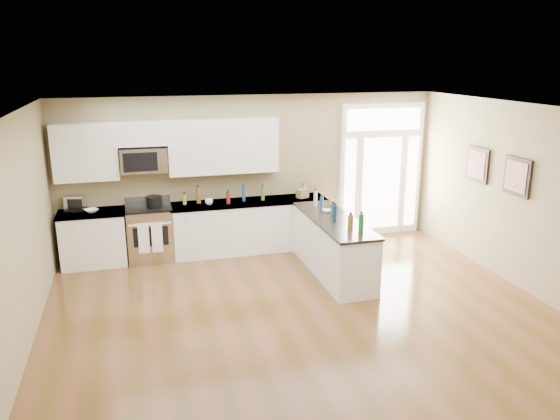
{
  "coord_description": "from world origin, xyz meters",
  "views": [
    {
      "loc": [
        -2.14,
        -5.64,
        3.45
      ],
      "look_at": [
        -0.04,
        2.0,
        1.22
      ],
      "focal_mm": 35.0,
      "sensor_mm": 36.0,
      "label": 1
    }
  ],
  "objects_px": {
    "peninsula_cabinet": "(333,248)",
    "toaster_oven": "(75,203)",
    "kitchen_range": "(150,233)",
    "stockpot": "(154,201)"
  },
  "relations": [
    {
      "from": "stockpot",
      "to": "toaster_oven",
      "type": "height_order",
      "value": "toaster_oven"
    },
    {
      "from": "stockpot",
      "to": "toaster_oven",
      "type": "distance_m",
      "value": 1.3
    },
    {
      "from": "peninsula_cabinet",
      "to": "toaster_oven",
      "type": "bearing_deg",
      "value": 158.54
    },
    {
      "from": "peninsula_cabinet",
      "to": "toaster_oven",
      "type": "xyz_separation_m",
      "value": [
        -4.04,
        1.59,
        0.64
      ]
    },
    {
      "from": "kitchen_range",
      "to": "toaster_oven",
      "type": "bearing_deg",
      "value": 173.32
    },
    {
      "from": "stockpot",
      "to": "kitchen_range",
      "type": "bearing_deg",
      "value": 177.76
    },
    {
      "from": "peninsula_cabinet",
      "to": "kitchen_range",
      "type": "distance_m",
      "value": 3.2
    },
    {
      "from": "kitchen_range",
      "to": "toaster_oven",
      "type": "height_order",
      "value": "toaster_oven"
    },
    {
      "from": "peninsula_cabinet",
      "to": "kitchen_range",
      "type": "bearing_deg",
      "value": 153.07
    },
    {
      "from": "peninsula_cabinet",
      "to": "stockpot",
      "type": "relative_size",
      "value": 8.69
    }
  ]
}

